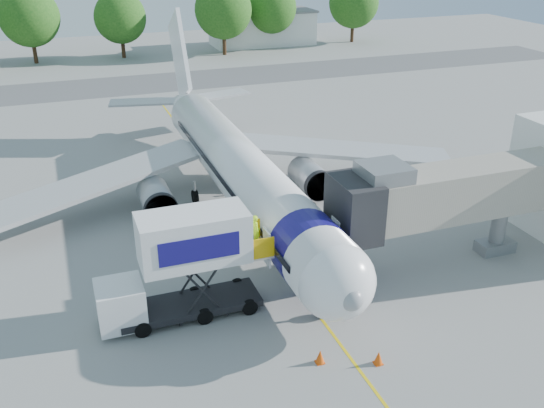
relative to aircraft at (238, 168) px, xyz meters
name	(u,v)px	position (x,y,z in m)	size (l,w,h in m)	color
ground	(258,234)	(0.00, -4.12, -2.95)	(160.00, 160.00, 0.00)	gray
guidance_line	(258,234)	(0.00, -4.12, -2.94)	(0.15, 70.00, 0.01)	yellow
taxiway_strip	(147,84)	(0.00, 37.88, -2.94)	(120.00, 10.00, 0.01)	#59595B
aircraft	(238,168)	(0.00, 0.00, 0.00)	(34.17, 37.73, 11.35)	white
jet_bridge	(438,196)	(7.99, -11.12, 1.39)	(13.90, 3.20, 6.60)	#A19989
catering_hiloader	(182,267)	(-6.27, -11.12, -0.19)	(8.50, 2.44, 5.50)	black
safety_cone_a	(320,357)	(-1.42, -16.77, -2.63)	(0.42, 0.42, 0.67)	#E44C0C
safety_cone_b	(378,358)	(0.98, -17.72, -2.63)	(0.42, 0.42, 0.67)	#E44C0C
outbuilding_right	(262,28)	(22.00, 57.88, -0.29)	(16.40, 7.40, 5.30)	silver
tree_c	(29,17)	(-12.51, 55.15, 3.33)	(8.11, 8.11, 10.34)	#382314
tree_d	(120,17)	(-0.46, 54.84, 2.72)	(7.32, 7.32, 9.34)	#382314
tree_e	(223,10)	(13.93, 51.88, 3.46)	(8.27, 8.27, 10.55)	#382314
tree_f	(271,8)	(22.49, 55.04, 3.04)	(7.74, 7.74, 9.86)	#382314
tree_g	(354,3)	(36.63, 55.04, 3.23)	(7.98, 7.98, 10.17)	#382314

